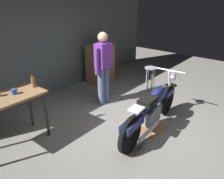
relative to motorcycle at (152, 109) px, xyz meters
name	(u,v)px	position (x,y,z in m)	size (l,w,h in m)	color
ground_plane	(138,131)	(-0.19, 0.15, -0.45)	(12.00, 12.00, 0.00)	gray
back_wall	(42,33)	(-0.19, 2.95, 1.10)	(8.00, 0.12, 3.10)	#56605B
workbench	(3,105)	(-1.96, 1.62, 0.34)	(1.30, 0.64, 0.90)	#99724C
motorcycle	(152,109)	(0.00, 0.00, 0.00)	(2.19, 0.60, 1.00)	black
person_standing	(103,66)	(0.29, 1.46, 0.48)	(0.57, 0.26, 1.67)	slate
shop_stool	(150,73)	(1.62, 0.99, 0.05)	(0.32, 0.32, 0.64)	#B2B2B7
wooden_dresser	(101,63)	(1.28, 2.45, 0.10)	(0.80, 0.47, 1.10)	#99724C
drip_tray	(151,128)	(0.03, 0.00, -0.44)	(0.56, 0.40, 0.01)	olive
mug_blue_enamel	(14,92)	(-1.75, 1.62, 0.49)	(0.12, 0.09, 0.09)	#2D51AD
bottle	(33,82)	(-1.38, 1.62, 0.55)	(0.06, 0.06, 0.24)	olive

